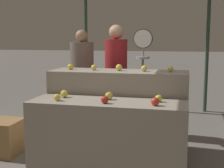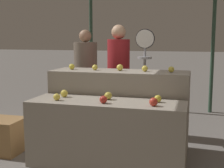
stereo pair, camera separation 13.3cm
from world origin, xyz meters
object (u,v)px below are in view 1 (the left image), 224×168
at_px(produce_scale, 143,60).
at_px(wooden_crate_side, 4,137).
at_px(person_customer_left, 82,70).
at_px(person_vendor_at_scale, 116,71).

xyz_separation_m(produce_scale, wooden_crate_side, (-1.60, -1.05, -0.92)).
relative_size(produce_scale, wooden_crate_side, 3.65).
distance_m(person_customer_left, wooden_crate_side, 1.87).
distance_m(produce_scale, wooden_crate_side, 2.13).
xyz_separation_m(person_customer_left, wooden_crate_side, (-0.48, -1.68, -0.68)).
xyz_separation_m(person_vendor_at_scale, wooden_crate_side, (-1.17, -1.24, -0.74)).
bearing_deg(person_customer_left, person_vendor_at_scale, 173.33).
bearing_deg(produce_scale, person_vendor_at_scale, 155.99).
height_order(person_vendor_at_scale, person_customer_left, person_vendor_at_scale).
bearing_deg(person_customer_left, wooden_crate_side, 99.38).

